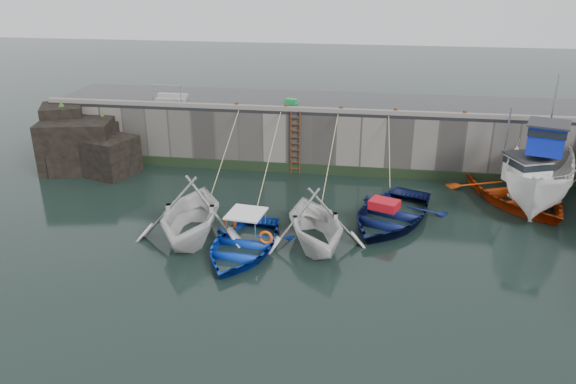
% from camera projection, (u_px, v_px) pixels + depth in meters
% --- Properties ---
extents(ground, '(120.00, 120.00, 0.00)m').
position_uv_depth(ground, '(312.00, 276.00, 19.06)').
color(ground, black).
rests_on(ground, ground).
extents(quay_back, '(30.00, 5.00, 3.00)m').
position_uv_depth(quay_back, '(339.00, 132.00, 29.94)').
color(quay_back, slate).
rests_on(quay_back, ground).
extents(road_back, '(30.00, 5.00, 0.16)m').
position_uv_depth(road_back, '(340.00, 103.00, 29.34)').
color(road_back, black).
rests_on(road_back, quay_back).
extents(kerb_back, '(30.00, 0.30, 0.20)m').
position_uv_depth(kerb_back, '(337.00, 110.00, 27.12)').
color(kerb_back, slate).
rests_on(kerb_back, road_back).
extents(algae_back, '(30.00, 0.08, 0.50)m').
position_uv_depth(algae_back, '(335.00, 170.00, 28.08)').
color(algae_back, black).
rests_on(algae_back, ground).
extents(rock_outcrop, '(5.85, 4.24, 3.41)m').
position_uv_depth(rock_outcrop, '(83.00, 144.00, 28.77)').
color(rock_outcrop, black).
rests_on(rock_outcrop, ground).
extents(ladder, '(0.51, 0.08, 3.20)m').
position_uv_depth(ladder, '(295.00, 143.00, 27.82)').
color(ladder, '#3F1E0F').
rests_on(ladder, ground).
extents(boat_near_white, '(4.85, 5.49, 2.71)m').
position_uv_depth(boat_near_white, '(192.00, 237.00, 21.78)').
color(boat_near_white, silver).
rests_on(boat_near_white, ground).
extents(boat_near_white_rope, '(0.04, 5.90, 3.10)m').
position_uv_depth(boat_near_white_rope, '(226.00, 188.00, 26.50)').
color(boat_near_white_rope, tan).
rests_on(boat_near_white_rope, ground).
extents(boat_near_blue, '(4.00, 5.21, 1.00)m').
position_uv_depth(boat_near_blue, '(243.00, 250.00, 20.75)').
color(boat_near_blue, '#0B33AE').
rests_on(boat_near_blue, ground).
extents(boat_near_blue_rope, '(0.04, 6.61, 3.10)m').
position_uv_depth(boat_near_blue_rope, '(270.00, 194.00, 25.82)').
color(boat_near_blue_rope, tan).
rests_on(boat_near_blue_rope, ground).
extents(boat_near_blacktrim, '(5.36, 5.76, 2.47)m').
position_uv_depth(boat_near_blacktrim, '(314.00, 244.00, 21.24)').
color(boat_near_blacktrim, silver).
rests_on(boat_near_blacktrim, ground).
extents(boat_near_blacktrim_rope, '(0.04, 5.76, 3.10)m').
position_uv_depth(boat_near_blacktrim_rope, '(327.00, 194.00, 25.88)').
color(boat_near_blacktrim_rope, tan).
rests_on(boat_near_blacktrim_rope, ground).
extents(boat_near_navy, '(5.76, 6.66, 1.16)m').
position_uv_depth(boat_near_navy, '(390.00, 221.00, 23.14)').
color(boat_near_navy, '#0A1240').
rests_on(boat_near_navy, ground).
extents(boat_near_navy_rope, '(0.04, 3.69, 3.10)m').
position_uv_depth(boat_near_navy_rope, '(389.00, 187.00, 26.63)').
color(boat_near_navy_rope, tan).
rests_on(boat_near_navy_rope, ground).
extents(boat_far_white, '(4.97, 7.97, 5.88)m').
position_uv_depth(boat_far_white, '(540.00, 178.00, 24.39)').
color(boat_far_white, white).
rests_on(boat_far_white, ground).
extents(boat_far_orange, '(6.69, 7.76, 4.35)m').
position_uv_depth(boat_far_orange, '(515.00, 191.00, 25.04)').
color(boat_far_orange, '#DD3F0B').
rests_on(boat_far_orange, ground).
extents(fish_crate, '(0.67, 0.51, 0.29)m').
position_uv_depth(fish_crate, '(291.00, 101.00, 28.72)').
color(fish_crate, '#1A9141').
rests_on(fish_crate, road_back).
extents(railing, '(1.60, 1.05, 1.00)m').
position_uv_depth(railing, '(171.00, 97.00, 29.34)').
color(railing, '#A5A8AD').
rests_on(railing, road_back).
extents(bollard_a, '(0.18, 0.18, 0.28)m').
position_uv_depth(bollard_a, '(237.00, 105.00, 27.91)').
color(bollard_a, '#3F1E0F').
rests_on(bollard_a, road_back).
extents(bollard_b, '(0.18, 0.18, 0.28)m').
position_uv_depth(bollard_b, '(286.00, 107.00, 27.56)').
color(bollard_b, '#3F1E0F').
rests_on(bollard_b, road_back).
extents(bollard_c, '(0.18, 0.18, 0.28)m').
position_uv_depth(bollard_c, '(341.00, 109.00, 27.17)').
color(bollard_c, '#3F1E0F').
rests_on(bollard_c, road_back).
extents(bollard_d, '(0.18, 0.18, 0.28)m').
position_uv_depth(bollard_d, '(396.00, 111.00, 26.80)').
color(bollard_d, '#3F1E0F').
rests_on(bollard_d, road_back).
extents(bollard_e, '(0.18, 0.18, 0.28)m').
position_uv_depth(bollard_e, '(465.00, 114.00, 26.34)').
color(bollard_e, '#3F1E0F').
rests_on(bollard_e, road_back).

